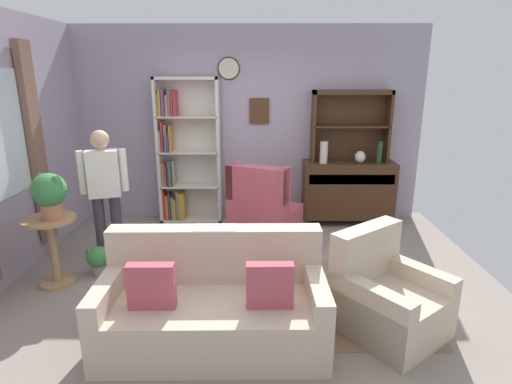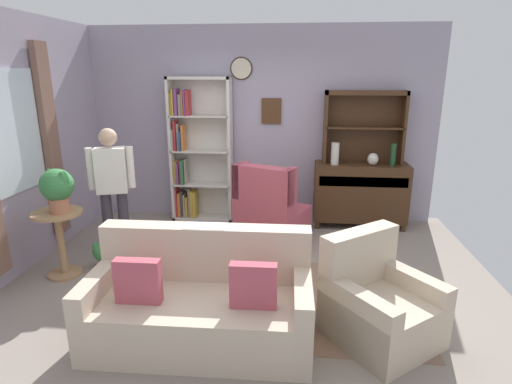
{
  "view_description": "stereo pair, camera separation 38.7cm",
  "coord_description": "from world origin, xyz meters",
  "px_view_note": "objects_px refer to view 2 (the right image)",
  "views": [
    {
      "loc": [
        0.13,
        -3.97,
        2.16
      ],
      "look_at": [
        0.1,
        0.2,
        0.95
      ],
      "focal_mm": 29.09,
      "sensor_mm": 36.0,
      "label": 1
    },
    {
      "loc": [
        0.51,
        -3.95,
        2.16
      ],
      "look_at": [
        0.1,
        0.2,
        0.95
      ],
      "focal_mm": 29.09,
      "sensor_mm": 36.0,
      "label": 2
    }
  ],
  "objects_px": {
    "bookshelf": "(196,153)",
    "person_reading": "(112,185)",
    "armchair_floral": "(378,306)",
    "coffee_table": "(225,254)",
    "bottle_wine": "(393,155)",
    "potted_plant_small": "(104,252)",
    "sideboard_hutch": "(364,117)",
    "vase_tall": "(335,154)",
    "potted_plant_large": "(57,187)",
    "sideboard": "(360,192)",
    "wingback_chair": "(270,213)",
    "plant_stand": "(60,237)",
    "book_stack": "(222,242)",
    "vase_round": "(373,159)",
    "couch_floral": "(201,304)"
  },
  "relations": [
    {
      "from": "couch_floral",
      "to": "coffee_table",
      "type": "xyz_separation_m",
      "value": [
        0.05,
        0.9,
        0.04
      ]
    },
    {
      "from": "bottle_wine",
      "to": "potted_plant_small",
      "type": "height_order",
      "value": "bottle_wine"
    },
    {
      "from": "sideboard",
      "to": "coffee_table",
      "type": "height_order",
      "value": "sideboard"
    },
    {
      "from": "sideboard_hutch",
      "to": "person_reading",
      "type": "distance_m",
      "value": 3.44
    },
    {
      "from": "vase_round",
      "to": "bottle_wine",
      "type": "distance_m",
      "value": 0.27
    },
    {
      "from": "armchair_floral",
      "to": "coffee_table",
      "type": "relative_size",
      "value": 1.35
    },
    {
      "from": "sideboard",
      "to": "couch_floral",
      "type": "distance_m",
      "value": 3.3
    },
    {
      "from": "vase_round",
      "to": "book_stack",
      "type": "height_order",
      "value": "vase_round"
    },
    {
      "from": "plant_stand",
      "to": "coffee_table",
      "type": "distance_m",
      "value": 1.82
    },
    {
      "from": "couch_floral",
      "to": "person_reading",
      "type": "relative_size",
      "value": 1.16
    },
    {
      "from": "sideboard",
      "to": "sideboard_hutch",
      "type": "xyz_separation_m",
      "value": [
        0.0,
        0.11,
        1.05
      ]
    },
    {
      "from": "bookshelf",
      "to": "person_reading",
      "type": "distance_m",
      "value": 1.6
    },
    {
      "from": "book_stack",
      "to": "plant_stand",
      "type": "bearing_deg",
      "value": 179.29
    },
    {
      "from": "plant_stand",
      "to": "sideboard_hutch",
      "type": "bearing_deg",
      "value": 30.02
    },
    {
      "from": "bookshelf",
      "to": "sideboard_hutch",
      "type": "height_order",
      "value": "bookshelf"
    },
    {
      "from": "sideboard",
      "to": "sideboard_hutch",
      "type": "height_order",
      "value": "sideboard_hutch"
    },
    {
      "from": "person_reading",
      "to": "sideboard",
      "type": "bearing_deg",
      "value": 24.5
    },
    {
      "from": "plant_stand",
      "to": "coffee_table",
      "type": "relative_size",
      "value": 0.92
    },
    {
      "from": "plant_stand",
      "to": "couch_floral",
      "type": "bearing_deg",
      "value": -28.53
    },
    {
      "from": "vase_tall",
      "to": "person_reading",
      "type": "height_order",
      "value": "person_reading"
    },
    {
      "from": "potted_plant_large",
      "to": "person_reading",
      "type": "distance_m",
      "value": 0.63
    },
    {
      "from": "sideboard",
      "to": "vase_tall",
      "type": "relative_size",
      "value": 4.24
    },
    {
      "from": "sideboard",
      "to": "vase_round",
      "type": "distance_m",
      "value": 0.52
    },
    {
      "from": "coffee_table",
      "to": "bookshelf",
      "type": "bearing_deg",
      "value": 110.73
    },
    {
      "from": "sideboard",
      "to": "plant_stand",
      "type": "xyz_separation_m",
      "value": [
        -3.44,
        -1.88,
        -0.06
      ]
    },
    {
      "from": "person_reading",
      "to": "armchair_floral",
      "type": "bearing_deg",
      "value": -24.84
    },
    {
      "from": "wingback_chair",
      "to": "book_stack",
      "type": "bearing_deg",
      "value": -109.09
    },
    {
      "from": "bottle_wine",
      "to": "potted_plant_large",
      "type": "height_order",
      "value": "bottle_wine"
    },
    {
      "from": "sideboard_hutch",
      "to": "book_stack",
      "type": "relative_size",
      "value": 5.75
    },
    {
      "from": "bookshelf",
      "to": "coffee_table",
      "type": "distance_m",
      "value": 2.27
    },
    {
      "from": "vase_tall",
      "to": "potted_plant_large",
      "type": "height_order",
      "value": "vase_tall"
    },
    {
      "from": "couch_floral",
      "to": "coffee_table",
      "type": "relative_size",
      "value": 2.27
    },
    {
      "from": "coffee_table",
      "to": "book_stack",
      "type": "height_order",
      "value": "book_stack"
    },
    {
      "from": "bottle_wine",
      "to": "potted_plant_small",
      "type": "bearing_deg",
      "value": -155.22
    },
    {
      "from": "sideboard",
      "to": "person_reading",
      "type": "distance_m",
      "value": 3.35
    },
    {
      "from": "sideboard_hutch",
      "to": "vase_round",
      "type": "xyz_separation_m",
      "value": [
        0.13,
        -0.18,
        -0.55
      ]
    },
    {
      "from": "bookshelf",
      "to": "sideboard",
      "type": "relative_size",
      "value": 1.62
    },
    {
      "from": "person_reading",
      "to": "book_stack",
      "type": "height_order",
      "value": "person_reading"
    },
    {
      "from": "bottle_wine",
      "to": "potted_plant_large",
      "type": "distance_m",
      "value": 4.19
    },
    {
      "from": "person_reading",
      "to": "plant_stand",
      "type": "bearing_deg",
      "value": -129.52
    },
    {
      "from": "bookshelf",
      "to": "potted_plant_small",
      "type": "distance_m",
      "value": 2.07
    },
    {
      "from": "bottle_wine",
      "to": "couch_floral",
      "type": "distance_m",
      "value": 3.52
    },
    {
      "from": "person_reading",
      "to": "bookshelf",
      "type": "bearing_deg",
      "value": 66.58
    },
    {
      "from": "sideboard_hutch",
      "to": "vase_tall",
      "type": "xyz_separation_m",
      "value": [
        -0.39,
        -0.19,
        -0.49
      ]
    },
    {
      "from": "bookshelf",
      "to": "armchair_floral",
      "type": "height_order",
      "value": "bookshelf"
    },
    {
      "from": "vase_tall",
      "to": "potted_plant_small",
      "type": "bearing_deg",
      "value": -149.06
    },
    {
      "from": "bottle_wine",
      "to": "potted_plant_large",
      "type": "xyz_separation_m",
      "value": [
        -3.78,
        -1.8,
        -0.07
      ]
    },
    {
      "from": "couch_floral",
      "to": "armchair_floral",
      "type": "bearing_deg",
      "value": 5.91
    },
    {
      "from": "couch_floral",
      "to": "plant_stand",
      "type": "height_order",
      "value": "couch_floral"
    },
    {
      "from": "bookshelf",
      "to": "wingback_chair",
      "type": "height_order",
      "value": "bookshelf"
    }
  ]
}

